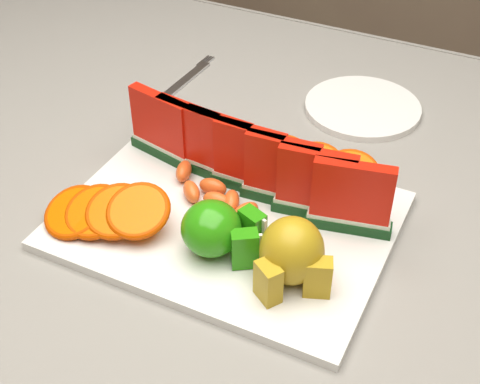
% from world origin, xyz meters
% --- Properties ---
extents(table, '(1.40, 0.90, 0.75)m').
position_xyz_m(table, '(0.00, 0.00, 0.65)').
color(table, '#472C1B').
rests_on(table, ground).
extents(tablecloth, '(1.53, 1.03, 0.20)m').
position_xyz_m(tablecloth, '(0.00, 0.00, 0.72)').
color(tablecloth, gray).
rests_on(tablecloth, table).
extents(platter, '(0.40, 0.30, 0.01)m').
position_xyz_m(platter, '(0.07, -0.07, 0.76)').
color(platter, silver).
rests_on(platter, tablecloth).
extents(apple_cluster, '(0.10, 0.08, 0.07)m').
position_xyz_m(apple_cluster, '(0.09, -0.13, 0.80)').
color(apple_cluster, '#35891D').
rests_on(apple_cluster, platter).
extents(pear_cluster, '(0.10, 0.10, 0.08)m').
position_xyz_m(pear_cluster, '(0.18, -0.13, 0.81)').
color(pear_cluster, '#AE8C0C').
rests_on(pear_cluster, platter).
extents(side_plate, '(0.21, 0.21, 0.01)m').
position_xyz_m(side_plate, '(0.14, 0.26, 0.76)').
color(side_plate, silver).
rests_on(side_plate, tablecloth).
extents(fork, '(0.02, 0.20, 0.00)m').
position_xyz_m(fork, '(-0.16, 0.20, 0.76)').
color(fork, silver).
rests_on(fork, tablecloth).
extents(watermelon_row, '(0.39, 0.07, 0.10)m').
position_xyz_m(watermelon_row, '(0.07, -0.01, 0.82)').
color(watermelon_row, '#0B3D13').
rests_on(watermelon_row, platter).
extents(orange_fan_front, '(0.17, 0.11, 0.05)m').
position_xyz_m(orange_fan_front, '(-0.06, -0.15, 0.79)').
color(orange_fan_front, '#E04700').
rests_on(orange_fan_front, platter).
extents(orange_fan_back, '(0.33, 0.10, 0.04)m').
position_xyz_m(orange_fan_back, '(0.07, 0.05, 0.79)').
color(orange_fan_back, '#E04700').
rests_on(orange_fan_back, platter).
extents(tangerine_segments, '(0.14, 0.08, 0.02)m').
position_xyz_m(tangerine_segments, '(0.04, -0.05, 0.78)').
color(tangerine_segments, orange).
rests_on(tangerine_segments, platter).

